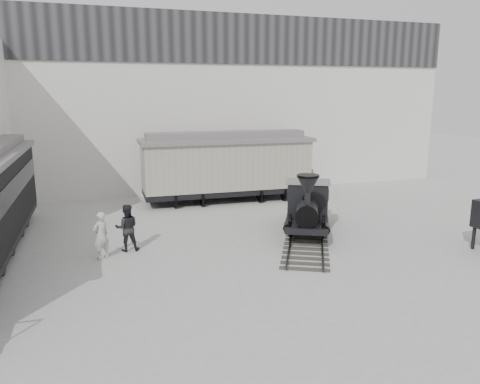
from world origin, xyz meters
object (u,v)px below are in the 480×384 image
object	(u,v)px
locomotive	(307,210)
visitor_a	(101,235)
boxcar	(226,165)
visitor_b	(127,228)

from	to	relation	value
locomotive	visitor_a	world-z (taller)	locomotive
boxcar	locomotive	bearing A→B (deg)	-76.19
locomotive	visitor_a	bearing A→B (deg)	-149.40
visitor_b	boxcar	bearing A→B (deg)	-127.06
locomotive	visitor_a	xyz separation A→B (m)	(-8.99, -0.60, -0.17)
locomotive	boxcar	bearing A→B (deg)	129.20
visitor_b	visitor_a	bearing A→B (deg)	36.06
boxcar	visitor_a	bearing A→B (deg)	-130.98
boxcar	visitor_a	size ratio (longest dim) A/B	5.40
locomotive	visitor_a	distance (m)	9.01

